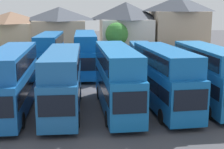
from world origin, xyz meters
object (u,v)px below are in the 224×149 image
Objects in this scene: bus_7 at (86,51)px; bus_9 at (143,57)px; bus_3 at (117,76)px; house_terrace_centre at (60,31)px; bus_5 at (208,73)px; bus_6 at (50,52)px; bus_4 at (164,76)px; house_terrace_left at (12,33)px; bus_8 at (113,57)px; tree_behind_wall at (117,34)px; house_terrace_far_right at (178,24)px; bus_1 at (12,77)px; bus_2 at (63,78)px; house_terrace_right at (126,28)px.

bus_9 is at bearing 90.45° from bus_7.
bus_3 is 1.24× the size of house_terrace_centre.
bus_7 reaches higher than bus_5.
bus_6 is 0.97× the size of bus_9.
bus_4 is 1.18× the size of house_terrace_left.
house_terrace_centre is (-7.48, 16.38, 2.22)m from bus_8.
bus_6 is at bearing -126.90° from tree_behind_wall.
bus_7 is 2.03× the size of tree_behind_wall.
bus_5 is at bearing -54.52° from house_terrace_left.
bus_8 is 1.95× the size of tree_behind_wall.
house_terrace_far_right is at bearing -0.41° from house_terrace_left.
bus_8 is at bearing -129.21° from house_terrace_far_right.
house_terrace_far_right is at bearing 136.94° from bus_8.
bus_4 is 32.85m from house_terrace_centre.
bus_6 is at bearing -148.55° from bus_4.
tree_behind_wall reaches higher than bus_5.
house_terrace_centre reaches higher than bus_5.
bus_3 is 34.37m from house_terrace_far_right.
bus_1 is 1.08× the size of bus_5.
bus_4 is 0.99× the size of bus_6.
bus_7 is 3.57m from bus_8.
bus_1 is 29.01m from tree_behind_wall.
tree_behind_wall is (17.33, -4.16, 0.06)m from house_terrace_left.
bus_3 is at bearing -96.62° from tree_behind_wall.
bus_3 is at bearing 89.94° from bus_2.
bus_4 is at bearing -0.83° from bus_9.
bus_8 is 17.49m from house_terrace_right.
tree_behind_wall is (-2.10, -4.51, -0.77)m from house_terrace_right.
tree_behind_wall is (-1.84, 12.71, 1.83)m from bus_9.
bus_6 is at bearing -85.91° from bus_9.
house_terrace_left is at bearing -178.96° from house_terrace_right.
bus_2 is 31.17m from house_terrace_centre.
house_terrace_right reaches higher than house_terrace_left.
bus_4 is 14.56m from bus_9.
bus_6 is 1.18× the size of house_terrace_centre.
tree_behind_wall is at bearing -160.89° from house_terrace_far_right.
bus_5 is 1.20× the size of house_terrace_left.
bus_9 is at bearing -81.76° from tree_behind_wall.
house_terrace_far_right is at bearing -0.30° from house_terrace_centre.
tree_behind_wall is at bearing 157.94° from bus_7.
house_terrace_far_right is at bearing -3.42° from house_terrace_right.
bus_6 is 15.97m from tree_behind_wall.
bus_3 is 15.72m from bus_6.
bus_7 reaches higher than bus_9.
bus_6 is 16.86m from house_terrace_centre.
bus_1 is 17.20m from bus_8.
bus_2 is 1.26× the size of house_terrace_left.
bus_1 is at bearing -89.80° from bus_5.
bus_2 is 16.99m from bus_9.
bus_5 is 1.06× the size of house_terrace_far_right.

